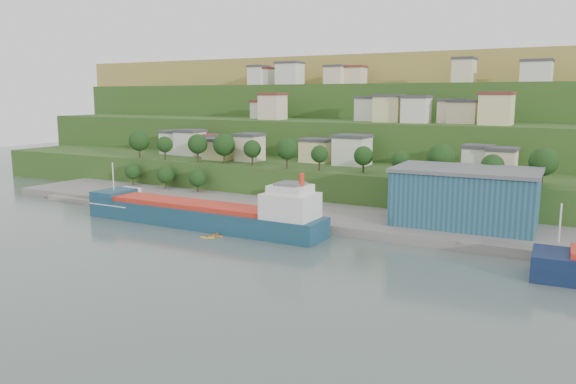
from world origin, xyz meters
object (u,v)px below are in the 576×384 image
Objects in this scene: warehouse at (465,196)px; caravan at (131,193)px; cargo_ship_near at (207,216)px; kayak_orange at (217,235)px.

warehouse is 4.92× the size of caravan.
cargo_ship_near reaches higher than kayak_orange.
kayak_orange is (7.07, -5.90, -2.37)m from cargo_ship_near.
cargo_ship_near is 9.51m from kayak_orange.
caravan is 2.04× the size of kayak_orange.
cargo_ship_near is 59.13m from warehouse.
cargo_ship_near is 20.09× the size of kayak_orange.
cargo_ship_near is 2.00× the size of warehouse.
warehouse reaches higher than caravan.
caravan is (-93.27, -8.36, -5.73)m from warehouse.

